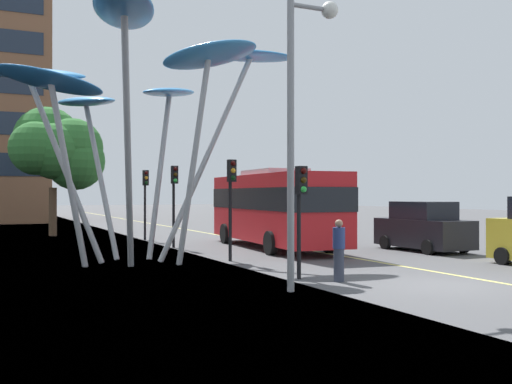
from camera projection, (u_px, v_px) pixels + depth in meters
ground at (423, 289)px, 15.59m from camera, size 120.00×240.00×0.10m
red_bus at (274, 205)px, 26.74m from camera, size 3.45×10.50×3.51m
leaf_sculpture at (122, 82)px, 20.81m from camera, size 11.62×12.40×7.83m
traffic_light_kerb_near at (301, 197)px, 16.96m from camera, size 0.28×0.42×3.21m
traffic_light_kerb_far at (231, 188)px, 21.48m from camera, size 0.28×0.42×3.66m
traffic_light_island_mid at (174, 188)px, 26.85m from camera, size 0.28×0.42×3.69m
traffic_light_opposite at (145, 189)px, 31.39m from camera, size 0.28×0.42×3.67m
car_parked_mid at (423, 228)px, 25.41m from camera, size 2.08×4.42×2.10m
street_lamp at (302, 103)px, 14.98m from camera, size 1.45×0.44×7.36m
tree_pavement_near at (58, 149)px, 34.62m from camera, size 5.35×5.43×7.60m
pedestrian at (339, 250)px, 16.50m from camera, size 0.34×0.34×1.72m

